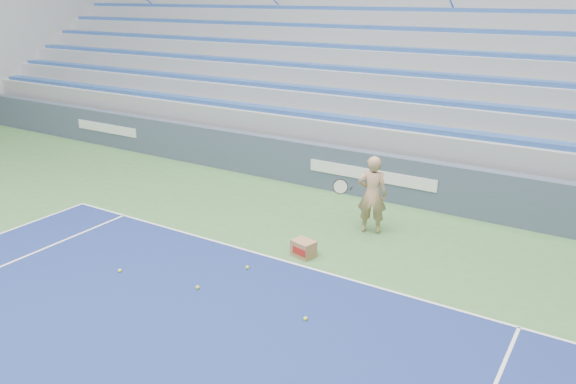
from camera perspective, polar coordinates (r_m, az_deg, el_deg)
The scene contains 8 objects.
sponsor_barrier at distance 13.40m, azimuth 8.63°, elevation 1.70°, with size 30.00×0.32×1.10m.
bleachers at distance 18.32m, azimuth 16.32°, elevation 11.75°, with size 31.00×9.15×7.30m.
tennis_player at distance 11.34m, azimuth 8.52°, elevation -0.26°, with size 0.94×0.89×1.61m.
ball_box at distance 10.43m, azimuth 1.59°, elevation -5.75°, with size 0.48×0.41×0.31m.
tennis_ball_0 at distance 8.57m, azimuth 1.80°, elevation -12.74°, with size 0.07×0.07×0.07m, color #D6EB30.
tennis_ball_1 at distance 10.03m, azimuth -4.16°, elevation -7.66°, with size 0.07×0.07×0.07m, color #D6EB30.
tennis_ball_2 at distance 10.33m, azimuth -16.72°, elevation -7.67°, with size 0.07×0.07×0.07m, color #D6EB30.
tennis_ball_3 at distance 9.49m, azimuth -9.17°, elevation -9.56°, with size 0.07×0.07×0.07m, color #D6EB30.
Camera 1 is at (4.98, 4.12, 4.62)m, focal length 35.00 mm.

